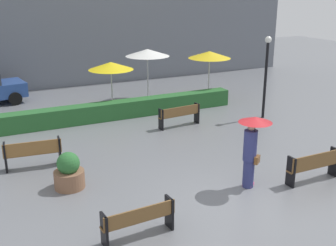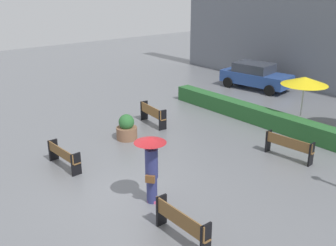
{
  "view_description": "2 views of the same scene",
  "coord_description": "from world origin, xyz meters",
  "px_view_note": "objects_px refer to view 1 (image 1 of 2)",
  "views": [
    {
      "loc": [
        -6.12,
        -8.49,
        5.51
      ],
      "look_at": [
        0.04,
        4.15,
        0.95
      ],
      "focal_mm": 44.93,
      "sensor_mm": 36.0,
      "label": 1
    },
    {
      "loc": [
        9.0,
        -5.72,
        6.24
      ],
      "look_at": [
        -1.06,
        2.53,
        1.51
      ],
      "focal_mm": 41.76,
      "sensor_mm": 36.0,
      "label": 2
    }
  ],
  "objects_px": {
    "patio_umbrella_yellow_far": "(210,55)",
    "bench_near_left": "(139,219)",
    "bench_far_left": "(33,152)",
    "pedestrian_with_umbrella": "(252,143)",
    "patio_umbrella_yellow": "(111,66)",
    "bench_back_row": "(180,114)",
    "patio_umbrella_white": "(147,53)",
    "bench_near_right": "(314,165)",
    "lamp_post": "(266,68)",
    "planter_pot": "(69,173)"
  },
  "relations": [
    {
      "from": "bench_near_left",
      "to": "bench_back_row",
      "type": "xyz_separation_m",
      "value": [
        4.59,
        6.8,
        0.05
      ]
    },
    {
      "from": "pedestrian_with_umbrella",
      "to": "planter_pot",
      "type": "distance_m",
      "value": 5.25
    },
    {
      "from": "bench_back_row",
      "to": "patio_umbrella_yellow_far",
      "type": "height_order",
      "value": "patio_umbrella_yellow_far"
    },
    {
      "from": "bench_far_left",
      "to": "planter_pot",
      "type": "bearing_deg",
      "value": -69.56
    },
    {
      "from": "patio_umbrella_yellow",
      "to": "bench_near_left",
      "type": "bearing_deg",
      "value": -105.56
    },
    {
      "from": "lamp_post",
      "to": "patio_umbrella_white",
      "type": "height_order",
      "value": "lamp_post"
    },
    {
      "from": "patio_umbrella_yellow_far",
      "to": "patio_umbrella_white",
      "type": "bearing_deg",
      "value": 157.92
    },
    {
      "from": "bench_back_row",
      "to": "planter_pot",
      "type": "height_order",
      "value": "planter_pot"
    },
    {
      "from": "patio_umbrella_yellow",
      "to": "bench_back_row",
      "type": "bearing_deg",
      "value": -63.27
    },
    {
      "from": "bench_near_left",
      "to": "patio_umbrella_white",
      "type": "bearing_deg",
      "value": 65.65
    },
    {
      "from": "pedestrian_with_umbrella",
      "to": "patio_umbrella_yellow_far",
      "type": "relative_size",
      "value": 0.87
    },
    {
      "from": "bench_back_row",
      "to": "lamp_post",
      "type": "relative_size",
      "value": 0.53
    },
    {
      "from": "patio_umbrella_white",
      "to": "lamp_post",
      "type": "bearing_deg",
      "value": -56.81
    },
    {
      "from": "lamp_post",
      "to": "patio_umbrella_white",
      "type": "xyz_separation_m",
      "value": [
        -3.33,
        5.09,
        0.2
      ]
    },
    {
      "from": "pedestrian_with_umbrella",
      "to": "patio_umbrella_yellow",
      "type": "height_order",
      "value": "patio_umbrella_yellow"
    },
    {
      "from": "bench_near_right",
      "to": "lamp_post",
      "type": "bearing_deg",
      "value": 64.95
    },
    {
      "from": "planter_pot",
      "to": "bench_back_row",
      "type": "bearing_deg",
      "value": 33.35
    },
    {
      "from": "patio_umbrella_white",
      "to": "patio_umbrella_yellow_far",
      "type": "height_order",
      "value": "patio_umbrella_white"
    },
    {
      "from": "lamp_post",
      "to": "patio_umbrella_white",
      "type": "distance_m",
      "value": 6.09
    },
    {
      "from": "pedestrian_with_umbrella",
      "to": "patio_umbrella_yellow",
      "type": "relative_size",
      "value": 0.93
    },
    {
      "from": "bench_back_row",
      "to": "bench_near_right",
      "type": "bearing_deg",
      "value": -79.48
    },
    {
      "from": "patio_umbrella_yellow",
      "to": "patio_umbrella_white",
      "type": "xyz_separation_m",
      "value": [
        2.3,
        1.14,
        0.3
      ]
    },
    {
      "from": "bench_back_row",
      "to": "patio_umbrella_yellow",
      "type": "distance_m",
      "value": 4.18
    },
    {
      "from": "patio_umbrella_yellow",
      "to": "planter_pot",
      "type": "bearing_deg",
      "value": -117.69
    },
    {
      "from": "bench_near_left",
      "to": "lamp_post",
      "type": "bearing_deg",
      "value": 36.6
    },
    {
      "from": "bench_back_row",
      "to": "patio_umbrella_yellow_far",
      "type": "relative_size",
      "value": 0.77
    },
    {
      "from": "bench_back_row",
      "to": "patio_umbrella_yellow",
      "type": "bearing_deg",
      "value": 116.73
    },
    {
      "from": "bench_far_left",
      "to": "pedestrian_with_umbrella",
      "type": "bearing_deg",
      "value": -37.36
    },
    {
      "from": "bench_near_left",
      "to": "patio_umbrella_yellow",
      "type": "height_order",
      "value": "patio_umbrella_yellow"
    },
    {
      "from": "bench_near_left",
      "to": "bench_near_right",
      "type": "relative_size",
      "value": 0.98
    },
    {
      "from": "bench_near_left",
      "to": "pedestrian_with_umbrella",
      "type": "bearing_deg",
      "value": 14.67
    },
    {
      "from": "bench_near_right",
      "to": "patio_umbrella_yellow_far",
      "type": "distance_m",
      "value": 10.15
    },
    {
      "from": "planter_pot",
      "to": "bench_near_right",
      "type": "bearing_deg",
      "value": -22.62
    },
    {
      "from": "bench_near_left",
      "to": "patio_umbrella_yellow",
      "type": "distance_m",
      "value": 10.77
    },
    {
      "from": "patio_umbrella_yellow_far",
      "to": "bench_near_left",
      "type": "bearing_deg",
      "value": -128.2
    },
    {
      "from": "bench_near_right",
      "to": "lamp_post",
      "type": "relative_size",
      "value": 0.51
    },
    {
      "from": "pedestrian_with_umbrella",
      "to": "planter_pot",
      "type": "relative_size",
      "value": 1.97
    },
    {
      "from": "bench_back_row",
      "to": "pedestrian_with_umbrella",
      "type": "xyz_separation_m",
      "value": [
        -0.75,
        -5.8,
        0.83
      ]
    },
    {
      "from": "bench_near_right",
      "to": "patio_umbrella_white",
      "type": "distance_m",
      "value": 11.09
    },
    {
      "from": "bench_near_right",
      "to": "patio_umbrella_yellow_far",
      "type": "relative_size",
      "value": 0.74
    },
    {
      "from": "bench_near_left",
      "to": "bench_near_right",
      "type": "distance_m",
      "value": 5.79
    },
    {
      "from": "bench_near_right",
      "to": "bench_far_left",
      "type": "xyz_separation_m",
      "value": [
        -7.3,
        4.62,
        0.01
      ]
    },
    {
      "from": "bench_near_right",
      "to": "pedestrian_with_umbrella",
      "type": "relative_size",
      "value": 0.85
    },
    {
      "from": "bench_far_left",
      "to": "patio_umbrella_yellow",
      "type": "relative_size",
      "value": 0.78
    },
    {
      "from": "bench_far_left",
      "to": "patio_umbrella_yellow",
      "type": "bearing_deg",
      "value": 49.61
    },
    {
      "from": "lamp_post",
      "to": "patio_umbrella_yellow",
      "type": "distance_m",
      "value": 6.88
    },
    {
      "from": "bench_far_left",
      "to": "bench_back_row",
      "type": "bearing_deg",
      "value": 15.5
    },
    {
      "from": "bench_near_right",
      "to": "lamp_post",
      "type": "xyz_separation_m",
      "value": [
        2.72,
        5.82,
        1.67
      ]
    },
    {
      "from": "patio_umbrella_white",
      "to": "patio_umbrella_yellow",
      "type": "bearing_deg",
      "value": -153.66
    },
    {
      "from": "lamp_post",
      "to": "patio_umbrella_yellow_far",
      "type": "distance_m",
      "value": 3.95
    }
  ]
}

